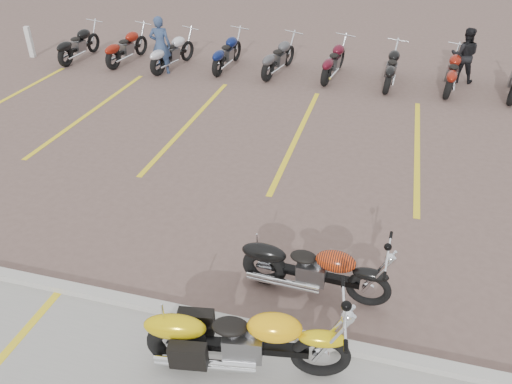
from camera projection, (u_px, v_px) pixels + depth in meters
ground at (250, 235)px, 8.40m from camera, size 100.00×100.00×0.00m
curb at (210, 319)px, 6.74m from camera, size 60.00×0.18×0.12m
parking_stripes at (298, 135)px, 11.66m from camera, size 38.00×5.50×0.01m
yellow_cruiser at (243, 340)px, 5.86m from camera, size 2.43×0.57×1.00m
flame_cruiser at (312, 269)px, 7.02m from camera, size 2.14×0.33×0.88m
person_a at (160, 45)px, 14.91m from camera, size 0.70×0.54×1.71m
person_b at (464, 55)px, 14.32m from camera, size 0.79×0.64×1.56m
bollard at (30, 42)px, 16.47m from camera, size 0.17×0.17×1.00m
bg_bike_row at (420, 69)px, 14.02m from camera, size 22.35×2.07×1.10m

